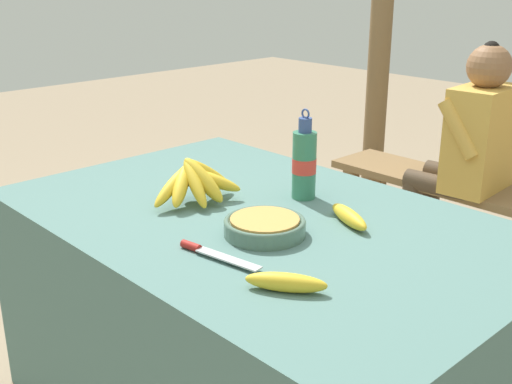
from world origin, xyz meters
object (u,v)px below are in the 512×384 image
object	(u,v)px
seated_vendor	(469,144)
knife	(208,252)
banana_bunch_ripe	(196,181)
loose_banana_side	(349,217)
water_bottle	(304,163)
loose_banana_front	(286,282)
serving_bowl	(265,226)
support_post_near	(382,8)

from	to	relation	value
seated_vendor	knife	bearing A→B (deg)	94.39
banana_bunch_ripe	loose_banana_side	world-z (taller)	banana_bunch_ripe
banana_bunch_ripe	loose_banana_side	distance (m)	0.46
water_bottle	loose_banana_front	xyz separation A→B (m)	(0.37, -0.46, -0.09)
water_bottle	loose_banana_front	bearing A→B (deg)	-50.94
knife	seated_vendor	xyz separation A→B (m)	(-0.25, 1.69, -0.10)
serving_bowl	water_bottle	world-z (taller)	water_bottle
knife	support_post_near	xyz separation A→B (m)	(-1.03, 2.06, 0.43)
knife	support_post_near	size ratio (longest dim) A/B	0.10
support_post_near	water_bottle	bearing A→B (deg)	-60.25
serving_bowl	water_bottle	xyz separation A→B (m)	(-0.12, 0.28, 0.08)
loose_banana_side	knife	world-z (taller)	loose_banana_side
loose_banana_side	knife	xyz separation A→B (m)	(-0.10, -0.40, -0.01)
banana_bunch_ripe	knife	world-z (taller)	banana_bunch_ripe
loose_banana_front	support_post_near	xyz separation A→B (m)	(-1.28, 2.05, 0.42)
loose_banana_front	knife	world-z (taller)	loose_banana_front
water_bottle	loose_banana_side	xyz separation A→B (m)	(0.22, -0.06, -0.09)
seated_vendor	banana_bunch_ripe	bearing A→B (deg)	83.73
water_bottle	support_post_near	world-z (taller)	support_post_near
banana_bunch_ripe	loose_banana_side	size ratio (longest dim) A/B	1.66
serving_bowl	support_post_near	distance (m)	2.18
serving_bowl	seated_vendor	xyz separation A→B (m)	(-0.25, 1.50, -0.11)
water_bottle	serving_bowl	bearing A→B (deg)	-66.25
water_bottle	knife	xyz separation A→B (m)	(0.12, -0.47, -0.10)
loose_banana_side	knife	size ratio (longest dim) A/B	0.76
water_bottle	loose_banana_front	distance (m)	0.60
loose_banana_side	seated_vendor	xyz separation A→B (m)	(-0.35, 1.28, -0.11)
water_bottle	banana_bunch_ripe	bearing A→B (deg)	-125.53
loose_banana_front	loose_banana_side	size ratio (longest dim) A/B	0.94
serving_bowl	support_post_near	world-z (taller)	support_post_near
banana_bunch_ripe	seated_vendor	distance (m)	1.49
loose_banana_side	knife	distance (m)	0.41
banana_bunch_ripe	knife	size ratio (longest dim) A/B	1.27
loose_banana_front	loose_banana_side	bearing A→B (deg)	110.46
loose_banana_side	support_post_near	xyz separation A→B (m)	(-1.13, 1.65, 0.42)
water_bottle	knife	world-z (taller)	water_bottle
loose_banana_front	banana_bunch_ripe	bearing A→B (deg)	160.47
water_bottle	support_post_near	distance (m)	1.86
loose_banana_side	support_post_near	bearing A→B (deg)	124.41
banana_bunch_ripe	loose_banana_front	distance (m)	0.59
serving_bowl	loose_banana_front	size ratio (longest dim) A/B	1.24
serving_bowl	water_bottle	bearing A→B (deg)	113.75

